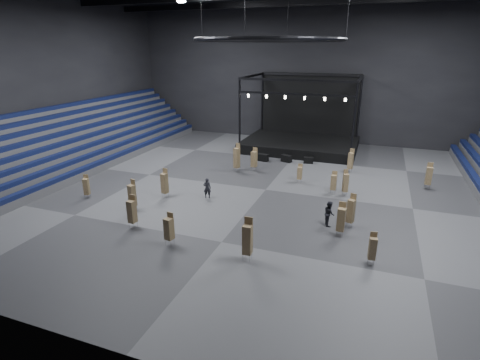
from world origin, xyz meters
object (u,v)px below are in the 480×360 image
(chair_stack_4, at_px, (132,211))
(chair_stack_11, at_px, (373,248))
(chair_stack_3, at_px, (334,182))
(chair_stack_14, at_px, (165,183))
(man_center, at_px, (207,188))
(chair_stack_9, at_px, (351,210))
(chair_stack_10, at_px, (237,157))
(crew_member, at_px, (329,213))
(chair_stack_6, at_px, (346,182))
(flight_case_mid, at_px, (286,158))
(chair_stack_1, at_px, (86,186))
(chair_stack_12, at_px, (254,159))
(chair_stack_0, at_px, (248,239))
(chair_stack_13, at_px, (169,228))
(stage, at_px, (302,137))
(chair_stack_15, at_px, (341,219))
(flight_case_left, at_px, (263,158))
(chair_stack_2, at_px, (300,173))
(chair_stack_5, at_px, (429,175))
(chair_stack_8, at_px, (132,195))
(flight_case_right, at_px, (308,160))
(chair_stack_7, at_px, (351,160))

(chair_stack_4, relative_size, chair_stack_11, 1.19)
(chair_stack_3, xyz_separation_m, chair_stack_14, (-13.69, -5.93, 0.23))
(man_center, bearing_deg, chair_stack_9, 157.28)
(chair_stack_10, xyz_separation_m, crew_member, (10.84, -9.49, -0.61))
(chair_stack_3, xyz_separation_m, chair_stack_6, (1.02, -0.06, 0.10))
(flight_case_mid, bearing_deg, chair_stack_11, -62.85)
(chair_stack_1, xyz_separation_m, crew_member, (20.43, 1.95, -0.18))
(chair_stack_11, xyz_separation_m, chair_stack_12, (-12.35, 14.88, 0.22))
(chair_stack_4, distance_m, chair_stack_9, 15.82)
(chair_stack_0, distance_m, man_center, 10.66)
(chair_stack_9, xyz_separation_m, chair_stack_13, (-11.01, -6.84, -0.10))
(stage, distance_m, chair_stack_4, 27.80)
(man_center, bearing_deg, chair_stack_15, 149.00)
(chair_stack_3, distance_m, chair_stack_15, 8.11)
(flight_case_left, relative_size, chair_stack_1, 0.57)
(flight_case_mid, xyz_separation_m, chair_stack_14, (-7.44, -14.18, 0.95))
(chair_stack_2, height_order, chair_stack_4, chair_stack_4)
(chair_stack_0, xyz_separation_m, crew_member, (4.06, 6.62, -0.52))
(stage, bearing_deg, chair_stack_4, -104.39)
(chair_stack_9, distance_m, chair_stack_14, 15.66)
(stage, xyz_separation_m, chair_stack_3, (5.94, -15.08, -0.33))
(chair_stack_10, height_order, chair_stack_12, chair_stack_10)
(chair_stack_5, height_order, chair_stack_8, chair_stack_8)
(chair_stack_8, height_order, chair_stack_11, chair_stack_8)
(chair_stack_14, distance_m, chair_stack_15, 15.27)
(chair_stack_6, distance_m, chair_stack_12, 10.52)
(chair_stack_5, relative_size, chair_stack_15, 0.99)
(chair_stack_4, xyz_separation_m, chair_stack_13, (3.80, -1.30, -0.09))
(chair_stack_10, relative_size, crew_member, 1.63)
(chair_stack_1, xyz_separation_m, man_center, (9.77, 3.67, -0.21))
(flight_case_mid, distance_m, chair_stack_5, 14.86)
(stage, relative_size, chair_stack_14, 5.34)
(stage, xyz_separation_m, flight_case_left, (-2.93, -7.41, -1.04))
(chair_stack_0, height_order, chair_stack_1, chair_stack_0)
(chair_stack_0, bearing_deg, chair_stack_5, 53.63)
(flight_case_right, xyz_separation_m, chair_stack_13, (-5.26, -21.70, 0.86))
(chair_stack_12, bearing_deg, flight_case_left, 102.53)
(chair_stack_3, xyz_separation_m, crew_member, (0.48, -6.51, -0.18))
(chair_stack_7, distance_m, chair_stack_15, 14.85)
(chair_stack_13, height_order, man_center, chair_stack_13)
(chair_stack_3, bearing_deg, chair_stack_7, 86.37)
(flight_case_left, bearing_deg, chair_stack_6, -38.02)
(stage, height_order, chair_stack_9, stage)
(chair_stack_4, relative_size, chair_stack_5, 1.01)
(crew_member, bearing_deg, chair_stack_6, -23.45)
(flight_case_left, relative_size, chair_stack_2, 0.66)
(chair_stack_14, xyz_separation_m, crew_member, (14.17, -0.58, -0.41))
(chair_stack_14, bearing_deg, chair_stack_9, 5.24)
(flight_case_left, height_order, chair_stack_9, chair_stack_9)
(chair_stack_9, height_order, man_center, chair_stack_9)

